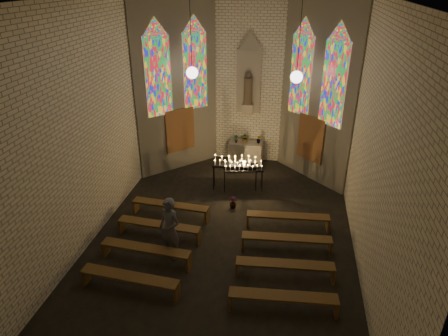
{
  "coord_description": "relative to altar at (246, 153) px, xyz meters",
  "views": [
    {
      "loc": [
        1.84,
        -10.2,
        7.55
      ],
      "look_at": [
        -0.23,
        1.43,
        1.72
      ],
      "focal_mm": 32.0,
      "sensor_mm": 36.0,
      "label": 1
    }
  ],
  "objects": [
    {
      "name": "pew_left_3",
      "position": [
        -1.97,
        -8.21,
        -0.09
      ],
      "size": [
        2.67,
        0.58,
        0.51
      ],
      "rotation": [
        0.0,
        0.0,
        -0.08
      ],
      "color": "#543918",
      "rests_on": "ground"
    },
    {
      "name": "pew_right_0",
      "position": [
        1.97,
        -4.61,
        -0.09
      ],
      "size": [
        2.67,
        0.58,
        0.51
      ],
      "rotation": [
        0.0,
        0.0,
        0.08
      ],
      "color": "#543918",
      "rests_on": "ground"
    },
    {
      "name": "aisle_flower_pot",
      "position": [
        0.03,
        -3.67,
        -0.28
      ],
      "size": [
        0.25,
        0.25,
        0.43
      ],
      "primitive_type": "imported",
      "rotation": [
        0.0,
        0.0,
        -0.03
      ],
      "color": "#4C723F",
      "rests_on": "ground"
    },
    {
      "name": "visitor",
      "position": [
        -1.34,
        -6.63,
        0.46
      ],
      "size": [
        0.82,
        0.7,
        1.92
      ],
      "primitive_type": "imported",
      "rotation": [
        0.0,
        0.0,
        -0.42
      ],
      "color": "#51535C",
      "rests_on": "ground"
    },
    {
      "name": "pew_left_1",
      "position": [
        -1.97,
        -5.81,
        -0.09
      ],
      "size": [
        2.67,
        0.58,
        0.51
      ],
      "rotation": [
        0.0,
        0.0,
        -0.08
      ],
      "color": "#543918",
      "rests_on": "ground"
    },
    {
      "name": "pew_right_3",
      "position": [
        1.97,
        -8.21,
        -0.09
      ],
      "size": [
        2.67,
        0.58,
        0.51
      ],
      "rotation": [
        0.0,
        0.0,
        0.08
      ],
      "color": "#543918",
      "rests_on": "ground"
    },
    {
      "name": "pew_right_1",
      "position": [
        1.97,
        -5.81,
        -0.09
      ],
      "size": [
        2.67,
        0.58,
        0.51
      ],
      "rotation": [
        0.0,
        0.0,
        0.08
      ],
      "color": "#543918",
      "rests_on": "ground"
    },
    {
      "name": "flower_vase_left",
      "position": [
        -0.41,
        -0.09,
        0.68
      ],
      "size": [
        0.19,
        0.13,
        0.35
      ],
      "primitive_type": "imported",
      "rotation": [
        0.0,
        0.0,
        -0.04
      ],
      "color": "#4C723F",
      "rests_on": "altar"
    },
    {
      "name": "flower_vase_right",
      "position": [
        0.55,
        0.02,
        0.69
      ],
      "size": [
        0.25,
        0.23,
        0.37
      ],
      "primitive_type": "imported",
      "rotation": [
        0.0,
        0.0,
        -0.4
      ],
      "color": "#4C723F",
      "rests_on": "altar"
    },
    {
      "name": "room",
      "position": [
        -0.0,
        -2.08,
        3.22
      ],
      "size": [
        8.22,
        12.43,
        7.0
      ],
      "color": "#EDE5C7",
      "rests_on": "ground"
    },
    {
      "name": "altar",
      "position": [
        0.0,
        0.0,
        0.0
      ],
      "size": [
        1.4,
        0.6,
        1.0
      ],
      "primitive_type": "cube",
      "color": "#AEA48E",
      "rests_on": "ground"
    },
    {
      "name": "votive_stand_left",
      "position": [
        -0.12,
        -2.24,
        0.59
      ],
      "size": [
        1.76,
        0.6,
        1.27
      ],
      "rotation": [
        0.0,
        0.0,
        0.12
      ],
      "color": "black",
      "rests_on": "ground"
    },
    {
      "name": "pew_right_2",
      "position": [
        1.97,
        -7.01,
        -0.09
      ],
      "size": [
        2.67,
        0.58,
        0.51
      ],
      "rotation": [
        0.0,
        0.0,
        0.08
      ],
      "color": "#543918",
      "rests_on": "ground"
    },
    {
      "name": "pew_left_0",
      "position": [
        -1.97,
        -4.61,
        -0.09
      ],
      "size": [
        2.67,
        0.58,
        0.51
      ],
      "rotation": [
        0.0,
        0.0,
        -0.08
      ],
      "color": "#543918",
      "rests_on": "ground"
    },
    {
      "name": "flower_vase_center",
      "position": [
        -0.04,
        0.05,
        0.7
      ],
      "size": [
        0.38,
        0.33,
        0.4
      ],
      "primitive_type": "imported",
      "rotation": [
        0.0,
        0.0,
        0.05
      ],
      "color": "#4C723F",
      "rests_on": "altar"
    },
    {
      "name": "floor",
      "position": [
        0.0,
        -5.45,
        -0.5
      ],
      "size": [
        12.0,
        12.0,
        0.0
      ],
      "primitive_type": "plane",
      "color": "black",
      "rests_on": "ground"
    },
    {
      "name": "votive_stand_right",
      "position": [
        0.21,
        -2.35,
        0.46
      ],
      "size": [
        1.56,
        0.67,
        1.12
      ],
      "rotation": [
        0.0,
        0.0,
        0.21
      ],
      "color": "black",
      "rests_on": "ground"
    },
    {
      "name": "pew_left_2",
      "position": [
        -1.97,
        -7.01,
        -0.09
      ],
      "size": [
        2.67,
        0.58,
        0.51
      ],
      "rotation": [
        0.0,
        0.0,
        -0.08
      ],
      "color": "#543918",
      "rests_on": "ground"
    }
  ]
}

